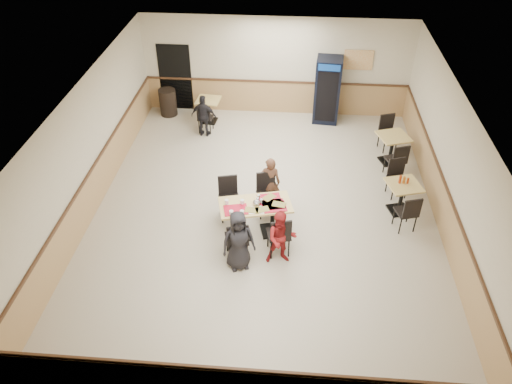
# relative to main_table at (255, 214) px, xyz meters

# --- Properties ---
(ground) EXTENTS (10.00, 10.00, 0.00)m
(ground) POSITION_rel_main_table_xyz_m (0.15, 0.82, -0.55)
(ground) COLOR beige
(ground) RESTS_ON ground
(room_shell) EXTENTS (10.00, 10.00, 10.00)m
(room_shell) POSITION_rel_main_table_xyz_m (1.93, 3.36, 0.03)
(room_shell) COLOR silver
(room_shell) RESTS_ON ground
(main_table) EXTENTS (1.68, 1.12, 0.83)m
(main_table) POSITION_rel_main_table_xyz_m (0.00, 0.00, 0.00)
(main_table) COLOR black
(main_table) RESTS_ON ground
(main_chairs) EXTENTS (1.76, 2.08, 1.05)m
(main_chairs) POSITION_rel_main_table_xyz_m (-0.05, -0.01, -0.03)
(main_chairs) COLOR black
(main_chairs) RESTS_ON ground
(diner_woman_left) EXTENTS (0.79, 0.65, 1.38)m
(diner_woman_left) POSITION_rel_main_table_xyz_m (-0.26, -1.03, 0.14)
(diner_woman_left) COLOR black
(diner_woman_left) RESTS_ON ground
(diner_woman_right) EXTENTS (0.68, 0.56, 1.28)m
(diner_woman_right) POSITION_rel_main_table_xyz_m (0.60, -0.82, 0.09)
(diner_woman_right) COLOR maroon
(diner_woman_right) RESTS_ON ground
(diner_man_opposite) EXTENTS (0.49, 0.32, 1.34)m
(diner_man_opposite) POSITION_rel_main_table_xyz_m (0.26, 1.03, 0.12)
(diner_man_opposite) COLOR brown
(diner_man_opposite) RESTS_ON ground
(lone_diner) EXTENTS (0.77, 0.40, 1.26)m
(lone_diner) POSITION_rel_main_table_xyz_m (-1.82, 4.19, 0.08)
(lone_diner) COLOR black
(lone_diner) RESTS_ON ground
(tabletop_clutter) EXTENTS (1.38, 0.91, 0.12)m
(tabletop_clutter) POSITION_rel_main_table_xyz_m (0.09, -0.04, 0.30)
(tabletop_clutter) COLOR red
(tabletop_clutter) RESTS_ON main_table
(side_table_near) EXTENTS (0.89, 0.89, 0.77)m
(side_table_near) POSITION_rel_main_table_xyz_m (3.32, 1.07, -0.04)
(side_table_near) COLOR black
(side_table_near) RESTS_ON ground
(side_table_near_chair_south) EXTENTS (0.56, 0.56, 0.98)m
(side_table_near_chair_south) POSITION_rel_main_table_xyz_m (3.32, 0.45, -0.06)
(side_table_near_chair_south) COLOR black
(side_table_near_chair_south) RESTS_ON ground
(side_table_near_chair_north) EXTENTS (0.56, 0.56, 0.98)m
(side_table_near_chair_north) POSITION_rel_main_table_xyz_m (3.32, 1.69, -0.06)
(side_table_near_chair_north) COLOR black
(side_table_near_chair_north) RESTS_ON ground
(side_table_far) EXTENTS (0.95, 0.95, 0.80)m
(side_table_far) POSITION_rel_main_table_xyz_m (3.38, 3.19, -0.01)
(side_table_far) COLOR black
(side_table_far) RESTS_ON ground
(side_table_far_chair_south) EXTENTS (0.60, 0.60, 1.02)m
(side_table_far_chair_south) POSITION_rel_main_table_xyz_m (3.38, 2.55, -0.04)
(side_table_far_chair_south) COLOR black
(side_table_far_chair_south) RESTS_ON ground
(side_table_far_chair_north) EXTENTS (0.60, 0.60, 1.02)m
(side_table_far_chair_north) POSITION_rel_main_table_xyz_m (3.38, 3.84, -0.04)
(side_table_far_chair_north) COLOR black
(side_table_far_chair_north) RESTS_ON ground
(condiment_caddy) EXTENTS (0.23, 0.06, 0.20)m
(condiment_caddy) POSITION_rel_main_table_xyz_m (3.29, 1.12, 0.31)
(condiment_caddy) COLOR #A42F0B
(condiment_caddy) RESTS_ON side_table_near
(back_table) EXTENTS (0.74, 0.74, 0.73)m
(back_table) POSITION_rel_main_table_xyz_m (-1.82, 5.02, -0.06)
(back_table) COLOR black
(back_table) RESTS_ON ground
(back_table_chair_lone) EXTENTS (0.47, 0.47, 0.93)m
(back_table_chair_lone) POSITION_rel_main_table_xyz_m (-1.82, 4.43, -0.08)
(back_table_chair_lone) COLOR black
(back_table_chair_lone) RESTS_ON ground
(pepsi_cooler) EXTENTS (0.80, 0.81, 1.97)m
(pepsi_cooler) POSITION_rel_main_table_xyz_m (1.71, 5.41, 0.44)
(pepsi_cooler) COLOR black
(pepsi_cooler) RESTS_ON ground
(trash_bin) EXTENTS (0.53, 0.53, 0.83)m
(trash_bin) POSITION_rel_main_table_xyz_m (-3.15, 5.37, -0.13)
(trash_bin) COLOR black
(trash_bin) RESTS_ON ground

